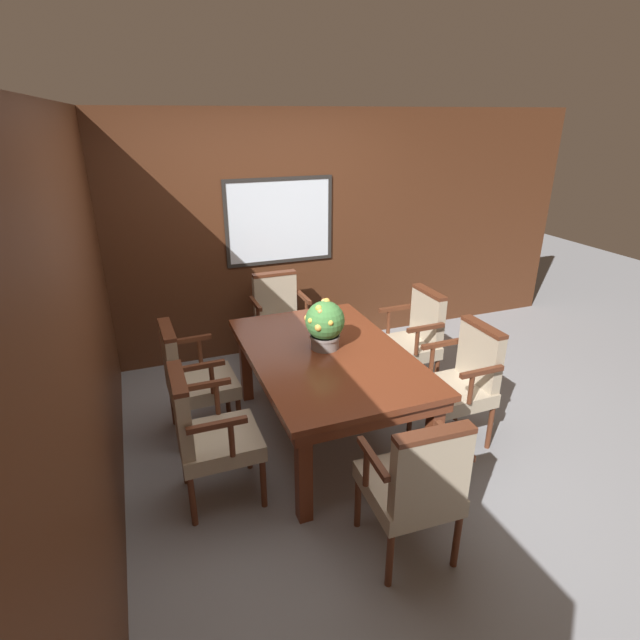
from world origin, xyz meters
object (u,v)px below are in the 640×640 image
object	(u,v)px
chair_head_far	(280,318)
chair_right_near	(462,379)
chair_head_near	(415,483)
potted_plant	(325,324)
dining_table	(327,363)
chair_right_far	(413,337)
chair_left_far	(192,376)
chair_left_near	(207,431)

from	to	relation	value
chair_head_far	chair_right_near	bearing A→B (deg)	-61.44
chair_head_near	potted_plant	bearing A→B (deg)	-86.96
dining_table	chair_right_far	xyz separation A→B (m)	(1.00, 0.41, -0.12)
chair_head_near	dining_table	bearing A→B (deg)	-86.50
dining_table	chair_head_near	world-z (taller)	chair_head_near
chair_left_far	potted_plant	bearing A→B (deg)	-109.92
dining_table	chair_left_near	xyz separation A→B (m)	(-0.97, -0.38, -0.12)
chair_left_near	chair_head_far	size ratio (longest dim) A/B	1.00
chair_left_near	potted_plant	bearing A→B (deg)	-65.09
dining_table	chair_head_near	bearing A→B (deg)	-89.23
chair_head_near	potted_plant	world-z (taller)	potted_plant
chair_head_near	chair_head_far	world-z (taller)	same
dining_table	chair_left_far	bearing A→B (deg)	157.86
chair_right_near	chair_left_near	xyz separation A→B (m)	(-1.92, 0.02, 0.00)
chair_right_far	chair_head_far	xyz separation A→B (m)	(-0.99, 0.87, 0.00)
dining_table	chair_head_near	xyz separation A→B (m)	(0.02, -1.26, -0.12)
dining_table	potted_plant	distance (m)	0.30
potted_plant	chair_left_far	bearing A→B (deg)	161.95
chair_left_far	dining_table	bearing A→B (deg)	-114.02
chair_left_far	chair_right_far	distance (m)	1.96
dining_table	chair_head_far	bearing A→B (deg)	89.66
dining_table	chair_head_far	distance (m)	1.29
chair_right_near	potted_plant	size ratio (longest dim) A/B	2.46
chair_left_far	chair_left_near	world-z (taller)	same
chair_right_near	chair_head_far	distance (m)	1.92
potted_plant	chair_head_far	bearing A→B (deg)	90.10
chair_right_far	chair_left_near	world-z (taller)	same
chair_left_near	dining_table	bearing A→B (deg)	-68.61
chair_head_near	chair_right_far	bearing A→B (deg)	-117.52
chair_right_near	chair_head_near	bearing A→B (deg)	-47.59
chair_left_far	chair_right_far	world-z (taller)	same
chair_right_near	chair_left_near	bearing A→B (deg)	-91.21
dining_table	chair_right_far	world-z (taller)	chair_right_far
dining_table	chair_right_far	distance (m)	1.09
chair_left_far	chair_head_far	size ratio (longest dim) A/B	1.00
chair_right_near	chair_head_far	xyz separation A→B (m)	(-0.94, 1.68, 0.00)
chair_head_near	chair_right_near	size ratio (longest dim) A/B	1.00
chair_right_near	chair_head_far	bearing A→B (deg)	-151.55
chair_right_far	chair_head_far	distance (m)	1.32
dining_table	chair_left_near	size ratio (longest dim) A/B	1.86
chair_left_far	chair_left_near	size ratio (longest dim) A/B	1.00
chair_left_far	chair_head_near	size ratio (longest dim) A/B	1.00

